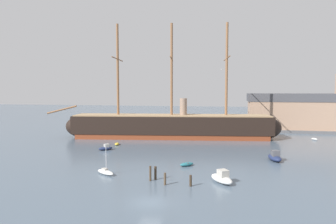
{
  "coord_description": "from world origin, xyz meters",
  "views": [
    {
      "loc": [
        8.52,
        -33.88,
        12.89
      ],
      "look_at": [
        -4.69,
        35.4,
        7.72
      ],
      "focal_mm": 33.6,
      "sensor_mm": 36.0,
      "label": 1
    }
  ],
  "objects_px": {
    "motorboat_mid_left": "(106,148)",
    "dinghy_far_right": "(314,139)",
    "dinghy_near_centre": "(187,164)",
    "seagull_in_flight": "(222,69)",
    "motorboat_foreground_right": "(222,178)",
    "mooring_piling_nearest": "(155,173)",
    "tall_ship": "(172,126)",
    "mooring_piling_left_pair": "(165,179)",
    "dinghy_distant_centre": "(203,129)",
    "mooring_piling_midwater": "(191,181)",
    "dinghy_alongside_bow": "(117,144)",
    "sailboat_foreground_left": "(106,172)",
    "motorboat_mid_right": "(275,157)",
    "mooring_piling_right_pair": "(150,173)",
    "dockside_warehouse_right": "(324,113)"
  },
  "relations": [
    {
      "from": "motorboat_mid_left",
      "to": "dinghy_far_right",
      "type": "relative_size",
      "value": 1.53
    },
    {
      "from": "dinghy_near_centre",
      "to": "seagull_in_flight",
      "type": "distance_m",
      "value": 22.48
    },
    {
      "from": "motorboat_foreground_right",
      "to": "mooring_piling_nearest",
      "type": "bearing_deg",
      "value": -178.04
    },
    {
      "from": "tall_ship",
      "to": "mooring_piling_left_pair",
      "type": "relative_size",
      "value": 37.08
    },
    {
      "from": "dinghy_distant_centre",
      "to": "mooring_piling_left_pair",
      "type": "height_order",
      "value": "mooring_piling_left_pair"
    },
    {
      "from": "mooring_piling_left_pair",
      "to": "mooring_piling_midwater",
      "type": "distance_m",
      "value": 3.45
    },
    {
      "from": "motorboat_mid_left",
      "to": "mooring_piling_left_pair",
      "type": "xyz_separation_m",
      "value": [
        17.09,
        -21.39,
        0.38
      ]
    },
    {
      "from": "dinghy_near_centre",
      "to": "seagull_in_flight",
      "type": "xyz_separation_m",
      "value": [
        5.35,
        14.13,
        16.64
      ]
    },
    {
      "from": "dinghy_alongside_bow",
      "to": "mooring_piling_nearest",
      "type": "xyz_separation_m",
      "value": [
        15.02,
        -25.43,
        0.7
      ]
    },
    {
      "from": "sailboat_foreground_left",
      "to": "mooring_piling_left_pair",
      "type": "bearing_deg",
      "value": -19.16
    },
    {
      "from": "mooring_piling_nearest",
      "to": "mooring_piling_midwater",
      "type": "xyz_separation_m",
      "value": [
        5.27,
        -2.11,
        -0.2
      ]
    },
    {
      "from": "dinghy_near_centre",
      "to": "mooring_piling_midwater",
      "type": "xyz_separation_m",
      "value": [
        1.93,
        -10.86,
        0.45
      ]
    },
    {
      "from": "motorboat_foreground_right",
      "to": "mooring_piling_left_pair",
      "type": "relative_size",
      "value": 2.83
    },
    {
      "from": "motorboat_mid_right",
      "to": "sailboat_foreground_left",
      "type": "bearing_deg",
      "value": -151.56
    },
    {
      "from": "mooring_piling_nearest",
      "to": "mooring_piling_right_pair",
      "type": "distance_m",
      "value": 0.9
    },
    {
      "from": "sailboat_foreground_left",
      "to": "motorboat_foreground_right",
      "type": "height_order",
      "value": "sailboat_foreground_left"
    },
    {
      "from": "tall_ship",
      "to": "mooring_piling_midwater",
      "type": "relative_size",
      "value": 40.76
    },
    {
      "from": "dinghy_distant_centre",
      "to": "mooring_piling_right_pair",
      "type": "height_order",
      "value": "mooring_piling_right_pair"
    },
    {
      "from": "dinghy_distant_centre",
      "to": "mooring_piling_left_pair",
      "type": "distance_m",
      "value": 59.41
    },
    {
      "from": "dinghy_near_centre",
      "to": "dockside_warehouse_right",
      "type": "xyz_separation_m",
      "value": [
        35.39,
        50.67,
        5.46
      ]
    },
    {
      "from": "dinghy_alongside_bow",
      "to": "motorboat_mid_right",
      "type": "bearing_deg",
      "value": -16.4
    },
    {
      "from": "dinghy_near_centre",
      "to": "mooring_piling_midwater",
      "type": "height_order",
      "value": "mooring_piling_midwater"
    },
    {
      "from": "motorboat_foreground_right",
      "to": "dinghy_alongside_bow",
      "type": "relative_size",
      "value": 2.02
    },
    {
      "from": "sailboat_foreground_left",
      "to": "mooring_piling_midwater",
      "type": "distance_m",
      "value": 13.73
    },
    {
      "from": "dinghy_near_centre",
      "to": "motorboat_mid_left",
      "type": "relative_size",
      "value": 0.85
    },
    {
      "from": "dinghy_distant_centre",
      "to": "dockside_warehouse_right",
      "type": "xyz_separation_m",
      "value": [
        36.36,
        2.19,
        5.53
      ]
    },
    {
      "from": "tall_ship",
      "to": "seagull_in_flight",
      "type": "relative_size",
      "value": 52.05
    },
    {
      "from": "sailboat_foreground_left",
      "to": "motorboat_mid_right",
      "type": "xyz_separation_m",
      "value": [
        26.46,
        14.33,
        0.28
      ]
    },
    {
      "from": "dinghy_near_centre",
      "to": "dinghy_distant_centre",
      "type": "xyz_separation_m",
      "value": [
        -0.97,
        48.48,
        -0.07
      ]
    },
    {
      "from": "dinghy_near_centre",
      "to": "dinghy_far_right",
      "type": "distance_m",
      "value": 43.5
    },
    {
      "from": "motorboat_foreground_right",
      "to": "mooring_piling_left_pair",
      "type": "distance_m",
      "value": 7.9
    },
    {
      "from": "mooring_piling_left_pair",
      "to": "seagull_in_flight",
      "type": "bearing_deg",
      "value": 74.65
    },
    {
      "from": "dockside_warehouse_right",
      "to": "motorboat_foreground_right",
      "type": "bearing_deg",
      "value": -116.46
    },
    {
      "from": "dinghy_near_centre",
      "to": "dinghy_far_right",
      "type": "relative_size",
      "value": 1.3
    },
    {
      "from": "dinghy_distant_centre",
      "to": "mooring_piling_nearest",
      "type": "relative_size",
      "value": 1.11
    },
    {
      "from": "dockside_warehouse_right",
      "to": "motorboat_mid_left",
      "type": "bearing_deg",
      "value": -143.34
    },
    {
      "from": "dinghy_far_right",
      "to": "mooring_piling_nearest",
      "type": "relative_size",
      "value": 1.07
    },
    {
      "from": "mooring_piling_left_pair",
      "to": "mooring_piling_midwater",
      "type": "xyz_separation_m",
      "value": [
        3.45,
        0.06,
        -0.08
      ]
    },
    {
      "from": "dinghy_near_centre",
      "to": "motorboat_mid_right",
      "type": "distance_m",
      "value": 16.57
    },
    {
      "from": "motorboat_mid_left",
      "to": "mooring_piling_nearest",
      "type": "relative_size",
      "value": 1.63
    },
    {
      "from": "tall_ship",
      "to": "dinghy_near_centre",
      "type": "bearing_deg",
      "value": -75.0
    },
    {
      "from": "mooring_piling_right_pair",
      "to": "mooring_piling_midwater",
      "type": "distance_m",
      "value": 6.03
    },
    {
      "from": "motorboat_foreground_right",
      "to": "dinghy_distant_centre",
      "type": "relative_size",
      "value": 2.2
    },
    {
      "from": "seagull_in_flight",
      "to": "mooring_piling_midwater",
      "type": "bearing_deg",
      "value": -97.81
    },
    {
      "from": "mooring_piling_midwater",
      "to": "sailboat_foreground_left",
      "type": "bearing_deg",
      "value": 165.83
    },
    {
      "from": "dinghy_alongside_bow",
      "to": "dinghy_far_right",
      "type": "relative_size",
      "value": 1.14
    },
    {
      "from": "dinghy_distant_centre",
      "to": "mooring_piling_midwater",
      "type": "relative_size",
      "value": 1.41
    },
    {
      "from": "dinghy_alongside_bow",
      "to": "dinghy_far_right",
      "type": "distance_m",
      "value": 49.49
    },
    {
      "from": "seagull_in_flight",
      "to": "dinghy_distant_centre",
      "type": "bearing_deg",
      "value": 100.44
    },
    {
      "from": "motorboat_foreground_right",
      "to": "dockside_warehouse_right",
      "type": "height_order",
      "value": "dockside_warehouse_right"
    }
  ]
}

